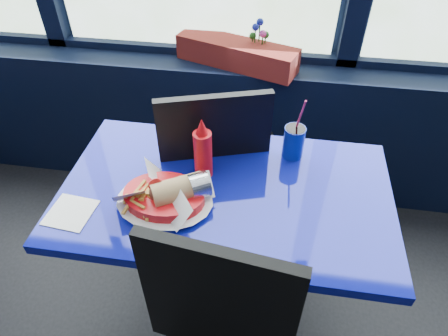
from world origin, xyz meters
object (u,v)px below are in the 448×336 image
near_table (225,222)px  soda_cup (294,141)px  chair_near_back (229,165)px  planter_box (237,54)px  food_basket (166,195)px  ketchup_bottle (203,151)px  flower_vase (258,53)px

near_table → soda_cup: soda_cup is taller
chair_near_back → soda_cup: (0.26, -0.08, 0.23)m
planter_box → food_basket: bearing=-78.3°
chair_near_back → ketchup_bottle: (-0.06, -0.24, 0.27)m
flower_vase → ketchup_bottle: (-0.13, -0.78, -0.01)m
ketchup_bottle → near_table: bearing=-36.8°
planter_box → soda_cup: (0.31, -0.62, -0.04)m
food_basket → soda_cup: soda_cup is taller
soda_cup → food_basket: bearing=-141.9°
planter_box → flower_vase: size_ratio=2.60×
chair_near_back → planter_box: size_ratio=1.64×
chair_near_back → flower_vase: 0.61m
food_basket → planter_box: bearing=77.0°
chair_near_back → ketchup_bottle: bearing=58.0°
near_table → planter_box: (-0.07, 0.85, 0.29)m
near_table → soda_cup: 0.41m
soda_cup → flower_vase: bearing=107.9°
planter_box → flower_vase: 0.11m
near_table → planter_box: 0.90m
chair_near_back → flower_vase: size_ratio=4.27×
planter_box → soda_cup: soda_cup is taller
near_table → ketchup_bottle: (-0.09, 0.07, 0.29)m
flower_vase → soda_cup: size_ratio=0.86×
near_table → soda_cup: bearing=45.1°
chair_near_back → planter_box: bearing=-103.3°
soda_cup → chair_near_back: bearing=163.0°
planter_box → ketchup_bottle: 0.78m
near_table → food_basket: 0.31m
flower_vase → planter_box: bearing=-177.8°
food_basket → soda_cup: 0.54m
near_table → food_basket: bearing=-152.7°
chair_near_back → soda_cup: 0.36m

